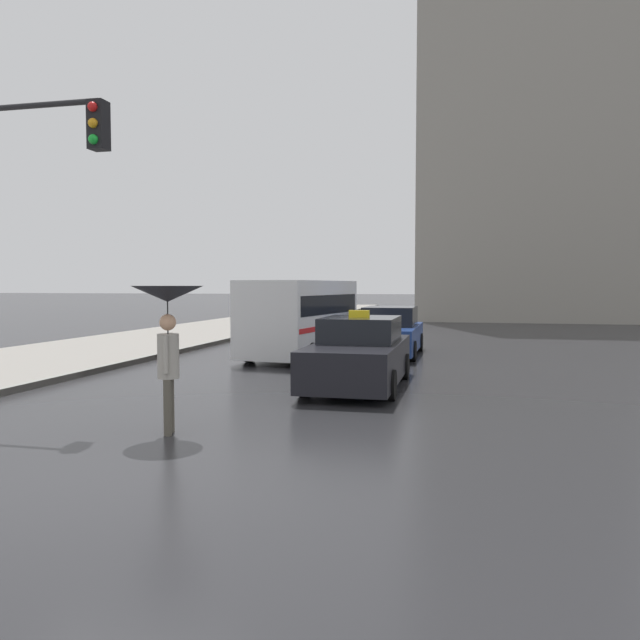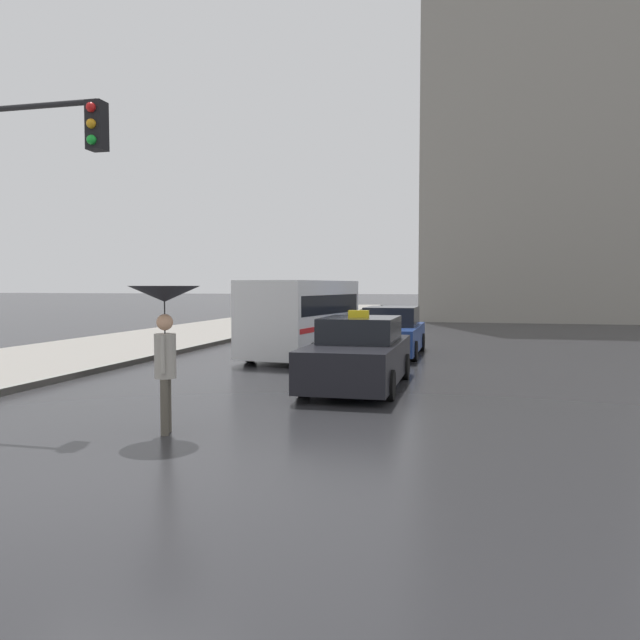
{
  "view_description": "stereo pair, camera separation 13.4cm",
  "coord_description": "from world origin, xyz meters",
  "px_view_note": "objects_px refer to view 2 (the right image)",
  "views": [
    {
      "loc": [
        3.81,
        -5.94,
        2.22
      ],
      "look_at": [
        0.47,
        8.42,
        1.4
      ],
      "focal_mm": 35.0,
      "sensor_mm": 36.0,
      "label": 1
    },
    {
      "loc": [
        3.94,
        -5.91,
        2.22
      ],
      "look_at": [
        0.47,
        8.42,
        1.4
      ],
      "focal_mm": 35.0,
      "sensor_mm": 36.0,
      "label": 2
    }
  ],
  "objects_px": {
    "taxi": "(359,355)",
    "ambulance_van": "(301,315)",
    "sedan_red": "(391,333)",
    "pedestrian_with_umbrella": "(165,315)"
  },
  "relations": [
    {
      "from": "taxi",
      "to": "ambulance_van",
      "type": "relative_size",
      "value": 0.87
    },
    {
      "from": "taxi",
      "to": "pedestrian_with_umbrella",
      "type": "bearing_deg",
      "value": 67.43
    },
    {
      "from": "pedestrian_with_umbrella",
      "to": "sedan_red",
      "type": "bearing_deg",
      "value": -26.22
    },
    {
      "from": "taxi",
      "to": "pedestrian_with_umbrella",
      "type": "height_order",
      "value": "pedestrian_with_umbrella"
    },
    {
      "from": "ambulance_van",
      "to": "pedestrian_with_umbrella",
      "type": "xyz_separation_m",
      "value": [
        0.61,
        -9.93,
        0.46
      ]
    },
    {
      "from": "taxi",
      "to": "sedan_red",
      "type": "relative_size",
      "value": 0.98
    },
    {
      "from": "ambulance_van",
      "to": "pedestrian_with_umbrella",
      "type": "distance_m",
      "value": 9.96
    },
    {
      "from": "ambulance_van",
      "to": "pedestrian_with_umbrella",
      "type": "height_order",
      "value": "ambulance_van"
    },
    {
      "from": "taxi",
      "to": "ambulance_van",
      "type": "distance_m",
      "value": 5.68
    },
    {
      "from": "sedan_red",
      "to": "pedestrian_with_umbrella",
      "type": "bearing_deg",
      "value": 80.2
    }
  ]
}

